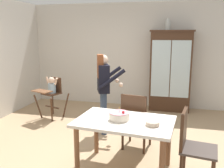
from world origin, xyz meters
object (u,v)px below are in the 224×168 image
Objects in this scene: high_chair_with_toddler at (52,90)px; dining_table at (125,127)px; birthday_cake at (119,116)px; dining_chair_right_end at (191,142)px; china_cabinet at (170,71)px; adult_person at (104,84)px; ceramic_vase at (168,25)px; serving_bowl at (153,123)px; dining_chair_far_side at (135,118)px.

dining_table is at bearing -21.31° from high_chair_with_toddler.
dining_chair_right_end reaches higher than birthday_cake.
adult_person is (-1.21, -1.81, -0.03)m from china_cabinet.
high_chair_with_toddler is at bearing -153.54° from ceramic_vase.
china_cabinet is 3.16m from serving_bowl.
serving_bowl is (2.41, -1.91, 0.11)m from high_chair_with_toddler.
serving_bowl is at bearing -13.27° from birthday_cake.
dining_table is 0.88m from dining_chair_right_end.
dining_chair_far_side is at bearing -8.74° from high_chair_with_toddler.
high_chair_with_toddler is (-2.49, -1.24, -1.46)m from ceramic_vase.
serving_bowl reaches higher than dining_table.
ceramic_vase reaches higher than dining_chair_far_side.
china_cabinet reaches higher than dining_table.
adult_person reaches higher than high_chair_with_toddler.
dining_chair_far_side is at bearing 84.97° from dining_table.
china_cabinet reaches higher than adult_person.
adult_person reaches higher than dining_table.
birthday_cake is (1.95, -1.80, 0.14)m from high_chair_with_toddler.
adult_person is at bearing -1.94° from high_chair_with_toddler.
adult_person is at bearing 114.41° from birthday_cake.
dining_chair_right_end is at bearing -12.66° from high_chair_with_toddler.
ceramic_vase is at bearing 88.56° from serving_bowl.
dining_chair_far_side is (-0.41, -2.40, -1.56)m from ceramic_vase.
china_cabinet is at bearing 45.74° from high_chair_with_toddler.
birthday_cake is 0.70m from dining_chair_far_side.
ceramic_vase reaches higher than adult_person.
high_chair_with_toddler is 2.71m from dining_table.
dining_chair_far_side is at bearing 57.70° from dining_chair_right_end.
high_chair_with_toddler is 0.99× the size of dining_chair_right_end.
china_cabinet reaches higher than high_chair_with_toddler.
dining_chair_far_side is 1.00× the size of dining_chair_right_end.
dining_table is 1.46× the size of dining_chair_far_side.
high_chair_with_toddler is 0.62× the size of adult_person.
dining_chair_right_end is (1.51, -1.31, -0.41)m from adult_person.
dining_chair_right_end is (0.41, -3.12, -1.56)m from ceramic_vase.
dining_table is at bearing 2.61° from birthday_cake.
adult_person is 1.59× the size of dining_chair_right_end.
china_cabinet is 1.12m from ceramic_vase.
dining_chair_right_end is at bearing -82.54° from ceramic_vase.
dining_table is 4.99× the size of birthday_cake.
birthday_cake is at bearing -22.46° from high_chair_with_toddler.
birthday_cake is 0.48m from serving_bowl.
ceramic_vase is 0.19× the size of dining_table.
serving_bowl is 0.19× the size of dining_chair_far_side.
ceramic_vase reaches higher than high_chair_with_toddler.
dining_chair_far_side is (2.08, -1.16, -0.10)m from high_chair_with_toddler.
china_cabinet is at bearing -1.90° from ceramic_vase.
china_cabinet reaches higher than birthday_cake.
birthday_cake is 1.56× the size of serving_bowl.
high_chair_with_toddler is at bearing 66.26° from dining_chair_right_end.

